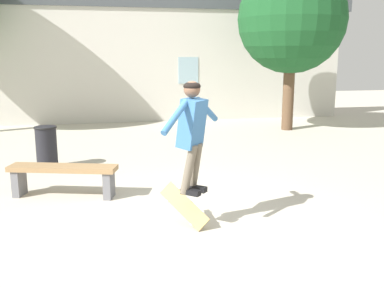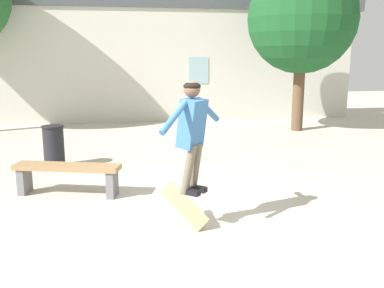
{
  "view_description": "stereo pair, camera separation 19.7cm",
  "coord_description": "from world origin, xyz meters",
  "px_view_note": "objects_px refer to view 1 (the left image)",
  "views": [
    {
      "loc": [
        -0.98,
        -5.29,
        2.25
      ],
      "look_at": [
        0.1,
        -0.01,
        1.13
      ],
      "focal_mm": 40.0,
      "sensor_mm": 36.0,
      "label": 1
    },
    {
      "loc": [
        -0.79,
        -5.33,
        2.25
      ],
      "look_at": [
        0.1,
        -0.01,
        1.13
      ],
      "focal_mm": 40.0,
      "sensor_mm": 36.0,
      "label": 2
    }
  ],
  "objects_px": {
    "skater": "(192,128)",
    "trash_bin": "(46,146)",
    "park_bench": "(63,174)",
    "skateboard_flipping": "(184,206)",
    "tree_right": "(292,20)"
  },
  "relations": [
    {
      "from": "skateboard_flipping",
      "to": "skater",
      "type": "bearing_deg",
      "value": 15.42
    },
    {
      "from": "skateboard_flipping",
      "to": "park_bench",
      "type": "bearing_deg",
      "value": -173.09
    },
    {
      "from": "park_bench",
      "to": "skateboard_flipping",
      "type": "xyz_separation_m",
      "value": [
        1.69,
        -1.57,
        -0.1
      ]
    },
    {
      "from": "park_bench",
      "to": "trash_bin",
      "type": "height_order",
      "value": "trash_bin"
    },
    {
      "from": "trash_bin",
      "to": "park_bench",
      "type": "bearing_deg",
      "value": -75.95
    },
    {
      "from": "trash_bin",
      "to": "skateboard_flipping",
      "type": "xyz_separation_m",
      "value": [
        2.18,
        -3.5,
        -0.18
      ]
    },
    {
      "from": "tree_right",
      "to": "skater",
      "type": "xyz_separation_m",
      "value": [
        -4.42,
        -6.91,
        -1.94
      ]
    },
    {
      "from": "tree_right",
      "to": "skateboard_flipping",
      "type": "height_order",
      "value": "tree_right"
    },
    {
      "from": "park_bench",
      "to": "skater",
      "type": "xyz_separation_m",
      "value": [
        1.79,
        -1.63,
        0.97
      ]
    },
    {
      "from": "tree_right",
      "to": "park_bench",
      "type": "relative_size",
      "value": 2.77
    },
    {
      "from": "tree_right",
      "to": "skater",
      "type": "height_order",
      "value": "tree_right"
    },
    {
      "from": "park_bench",
      "to": "trash_bin",
      "type": "xyz_separation_m",
      "value": [
        -0.48,
        1.93,
        0.08
      ]
    },
    {
      "from": "park_bench",
      "to": "skater",
      "type": "bearing_deg",
      "value": -26.32
    },
    {
      "from": "skater",
      "to": "trash_bin",
      "type": "bearing_deg",
      "value": 163.99
    },
    {
      "from": "skater",
      "to": "park_bench",
      "type": "bearing_deg",
      "value": 179.06
    }
  ]
}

